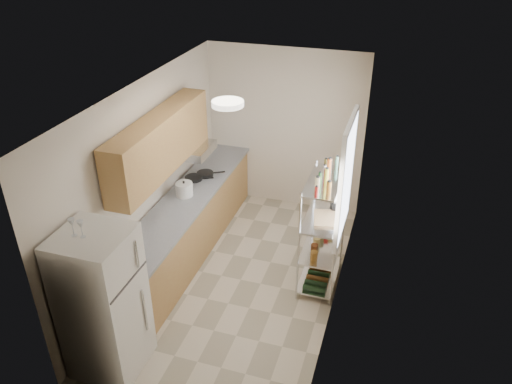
{
  "coord_description": "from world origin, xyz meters",
  "views": [
    {
      "loc": [
        1.76,
        -4.95,
        4.31
      ],
      "look_at": [
        0.14,
        0.25,
        1.24
      ],
      "focal_mm": 35.0,
      "sensor_mm": 36.0,
      "label": 1
    }
  ],
  "objects_px": {
    "refrigerator": "(103,303)",
    "espresso_machine": "(338,199)",
    "rice_cooker": "(184,189)",
    "frying_pan_large": "(194,178)",
    "cutting_board": "(327,218)"
  },
  "relations": [
    {
      "from": "refrigerator",
      "to": "rice_cooker",
      "type": "height_order",
      "value": "refrigerator"
    },
    {
      "from": "rice_cooker",
      "to": "frying_pan_large",
      "type": "relative_size",
      "value": 0.93
    },
    {
      "from": "rice_cooker",
      "to": "cutting_board",
      "type": "height_order",
      "value": "rice_cooker"
    },
    {
      "from": "rice_cooker",
      "to": "frying_pan_large",
      "type": "height_order",
      "value": "rice_cooker"
    },
    {
      "from": "refrigerator",
      "to": "cutting_board",
      "type": "xyz_separation_m",
      "value": [
        1.92,
        1.98,
        0.19
      ]
    },
    {
      "from": "rice_cooker",
      "to": "espresso_machine",
      "type": "height_order",
      "value": "espresso_machine"
    },
    {
      "from": "frying_pan_large",
      "to": "espresso_machine",
      "type": "bearing_deg",
      "value": -28.5
    },
    {
      "from": "cutting_board",
      "to": "rice_cooker",
      "type": "bearing_deg",
      "value": 174.27
    },
    {
      "from": "refrigerator",
      "to": "rice_cooker",
      "type": "distance_m",
      "value": 2.19
    },
    {
      "from": "frying_pan_large",
      "to": "espresso_machine",
      "type": "height_order",
      "value": "espresso_machine"
    },
    {
      "from": "frying_pan_large",
      "to": "espresso_machine",
      "type": "relative_size",
      "value": 0.93
    },
    {
      "from": "rice_cooker",
      "to": "espresso_machine",
      "type": "bearing_deg",
      "value": 2.88
    },
    {
      "from": "refrigerator",
      "to": "espresso_machine",
      "type": "bearing_deg",
      "value": 48.82
    },
    {
      "from": "cutting_board",
      "to": "frying_pan_large",
      "type": "bearing_deg",
      "value": 162.08
    },
    {
      "from": "cutting_board",
      "to": "espresso_machine",
      "type": "height_order",
      "value": "espresso_machine"
    }
  ]
}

